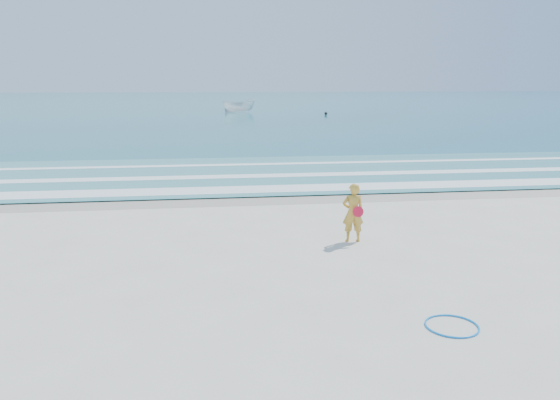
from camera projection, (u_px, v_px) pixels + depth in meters
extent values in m
plane|color=silver|center=(295.00, 298.00, 10.16)|extent=(400.00, 400.00, 0.00)
cube|color=#B2A893|center=(253.00, 198.00, 18.88)|extent=(400.00, 2.40, 0.00)
cube|color=#19727F|center=(213.00, 101.00, 111.84)|extent=(400.00, 190.00, 0.04)
cube|color=#59B7AD|center=(243.00, 173.00, 23.71)|extent=(400.00, 10.00, 0.01)
cube|color=white|center=(250.00, 189.00, 20.13)|extent=(400.00, 1.40, 0.01)
cube|color=white|center=(245.00, 176.00, 22.93)|extent=(400.00, 0.90, 0.01)
cube|color=white|center=(240.00, 165.00, 26.13)|extent=(400.00, 0.60, 0.01)
torus|color=#0C84E1|center=(452.00, 326.00, 8.97)|extent=(1.05, 1.05, 0.03)
imported|color=white|center=(239.00, 106.00, 70.79)|extent=(4.47, 2.18, 1.66)
sphere|color=black|center=(326.00, 113.00, 64.89)|extent=(0.36, 0.36, 0.36)
imported|color=gold|center=(353.00, 213.00, 13.62)|extent=(0.56, 0.39, 1.48)
cylinder|color=red|center=(358.00, 212.00, 13.44)|extent=(0.27, 0.08, 0.27)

